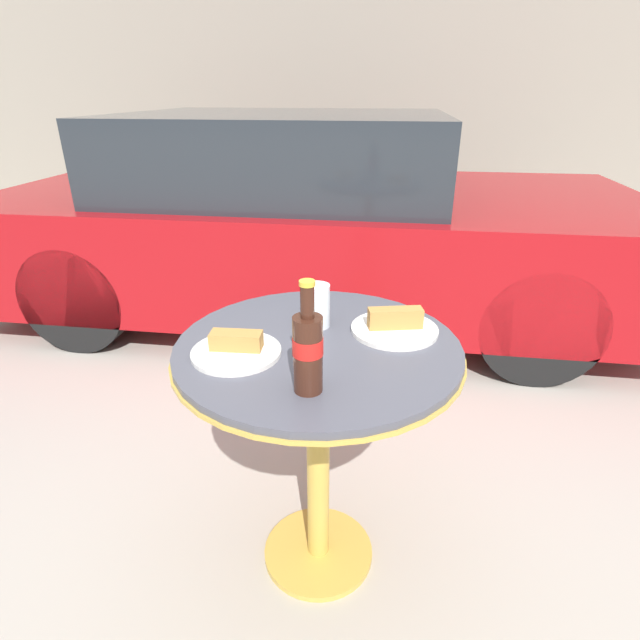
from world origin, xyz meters
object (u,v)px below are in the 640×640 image
(drinking_glass, at_px, (317,308))
(parked_car, at_px, (311,220))
(lunch_plate_near, at_px, (236,349))
(lunch_plate_far, at_px, (395,326))
(cola_bottle_left, at_px, (308,349))
(bistro_table, at_px, (318,392))

(drinking_glass, distance_m, parked_car, 2.00)
(lunch_plate_near, xyz_separation_m, lunch_plate_far, (0.39, 0.18, 0.00))
(cola_bottle_left, distance_m, lunch_plate_near, 0.26)
(lunch_plate_near, height_order, lunch_plate_far, lunch_plate_far)
(cola_bottle_left, bearing_deg, lunch_plate_near, 146.44)
(lunch_plate_near, bearing_deg, drinking_glass, 47.63)
(cola_bottle_left, distance_m, drinking_glass, 0.33)
(lunch_plate_near, bearing_deg, parked_car, 94.34)
(bistro_table, relative_size, lunch_plate_far, 3.24)
(lunch_plate_near, xyz_separation_m, parked_car, (-0.16, 2.14, -0.19))
(lunch_plate_far, height_order, parked_car, parked_car)
(lunch_plate_far, bearing_deg, parked_car, 105.71)
(cola_bottle_left, xyz_separation_m, drinking_glass, (-0.03, 0.33, -0.05))
(bistro_table, xyz_separation_m, lunch_plate_far, (0.20, 0.10, 0.17))
(lunch_plate_near, height_order, parked_car, parked_car)
(cola_bottle_left, xyz_separation_m, lunch_plate_near, (-0.20, 0.14, -0.09))
(cola_bottle_left, bearing_deg, parked_car, 99.14)
(cola_bottle_left, relative_size, lunch_plate_far, 1.08)
(cola_bottle_left, height_order, lunch_plate_near, cola_bottle_left)
(drinking_glass, height_order, parked_car, parked_car)
(bistro_table, relative_size, lunch_plate_near, 3.43)
(cola_bottle_left, relative_size, drinking_glass, 2.10)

